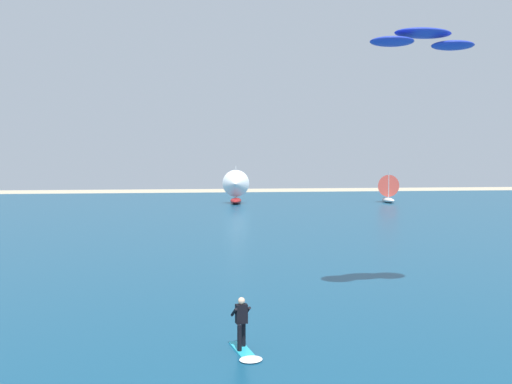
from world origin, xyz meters
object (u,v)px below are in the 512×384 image
(kite, at_px, (423,39))
(sailboat_mid_right, at_px, (387,188))
(kitesurfer, at_px, (243,333))
(sailboat_anchored_offshore, at_px, (236,187))

(kite, height_order, sailboat_mid_right, kite)
(kitesurfer, bearing_deg, sailboat_mid_right, 65.09)
(sailboat_mid_right, bearing_deg, kite, -109.49)
(kitesurfer, distance_m, kite, 13.47)
(kitesurfer, bearing_deg, sailboat_anchored_offshore, 85.49)
(sailboat_anchored_offshore, bearing_deg, kitesurfer, -94.51)
(kitesurfer, xyz_separation_m, kite, (7.65, 4.48, 10.14))
(kitesurfer, height_order, sailboat_anchored_offshore, sailboat_anchored_offshore)
(kitesurfer, bearing_deg, kite, 30.36)
(kitesurfer, relative_size, sailboat_anchored_offshore, 0.40)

